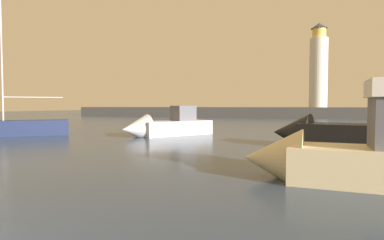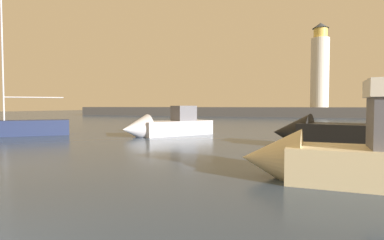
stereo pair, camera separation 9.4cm
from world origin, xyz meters
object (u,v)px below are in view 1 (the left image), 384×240
at_px(lighthouse, 319,68).
at_px(motorboat_3, 163,127).
at_px(sailboat_moored, 15,127).
at_px(motorboat_2, 351,132).
at_px(motorboat_1, 363,152).

height_order(lighthouse, motorboat_3, lighthouse).
distance_m(motorboat_3, sailboat_moored, 10.88).
height_order(lighthouse, motorboat_2, lighthouse).
height_order(motorboat_2, sailboat_moored, sailboat_moored).
relative_size(motorboat_2, sailboat_moored, 0.79).
bearing_deg(motorboat_2, sailboat_moored, 179.70).
height_order(lighthouse, motorboat_1, lighthouse).
bearing_deg(motorboat_3, motorboat_1, -45.66).
xyz_separation_m(lighthouse, sailboat_moored, (-23.11, -48.11, -8.98)).
xyz_separation_m(motorboat_1, motorboat_3, (-11.28, 11.54, -0.24)).
bearing_deg(sailboat_moored, motorboat_1, -20.03).
relative_size(lighthouse, motorboat_3, 2.30).
distance_m(motorboat_1, motorboat_2, 7.76).
bearing_deg(motorboat_2, motorboat_3, 162.37).
relative_size(lighthouse, sailboat_moored, 1.52).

